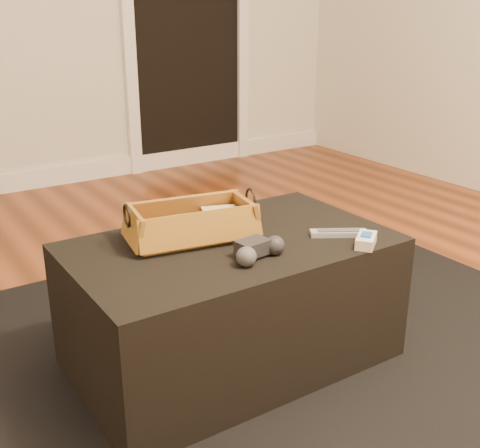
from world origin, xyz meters
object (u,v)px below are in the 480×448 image
tv_remote (187,234)px  cream_gadget (366,240)px  silver_remote (339,233)px  wicker_basket (192,225)px  ottoman (231,302)px  game_controller (258,249)px

tv_remote → cream_gadget: (0.44, -0.33, -0.01)m
silver_remote → tv_remote: bearing=152.5°
wicker_basket → cream_gadget: wicker_basket is taller
ottoman → tv_remote: size_ratio=4.68×
silver_remote → cream_gadget: (0.01, -0.11, 0.01)m
ottoman → wicker_basket: (-0.09, 0.09, 0.26)m
cream_gadget → ottoman: bearing=142.0°
game_controller → tv_remote: bearing=114.4°
cream_gadget → game_controller: bearing=163.6°
game_controller → ottoman: bearing=86.9°
ottoman → silver_remote: silver_remote is taller
game_controller → silver_remote: game_controller is taller
wicker_basket → game_controller: (0.08, -0.24, -0.02)m
wicker_basket → tv_remote: bearing=-153.0°
ottoman → tv_remote: 0.27m
tv_remote → silver_remote: bearing=-23.6°
ottoman → wicker_basket: bearing=136.2°
ottoman → game_controller: (-0.01, -0.16, 0.24)m
wicker_basket → game_controller: 0.26m
tv_remote → silver_remote: (0.43, -0.22, -0.02)m
ottoman → wicker_basket: 0.29m
cream_gadget → tv_remote: bearing=143.1°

